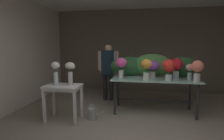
{
  "coord_description": "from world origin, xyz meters",
  "views": [
    {
      "loc": [
        0.14,
        -2.32,
        1.58
      ],
      "look_at": [
        -0.51,
        1.51,
        1.04
      ],
      "focal_mm": 28.56,
      "sensor_mm": 36.0,
      "label": 1
    }
  ],
  "objects_px": {
    "vase_crimson_lilies": "(176,66)",
    "vase_fuchsia_freesia": "(121,65)",
    "florist": "(108,66)",
    "vase_white_roses_tall": "(56,71)",
    "display_table_glass": "(154,84)",
    "vase_coral_carnations": "(197,69)",
    "vase_blush_anemones": "(190,70)",
    "vase_scarlet_hydrangea": "(169,68)",
    "side_table_white": "(63,91)",
    "vase_cream_lisianthus_tall": "(70,71)",
    "vase_violet_dahlias": "(153,67)",
    "vase_sunset_peonies": "(146,68)",
    "watering_can": "(92,113)"
  },
  "relations": [
    {
      "from": "vase_fuchsia_freesia",
      "to": "watering_can",
      "type": "distance_m",
      "value": 1.28
    },
    {
      "from": "side_table_white",
      "to": "vase_sunset_peonies",
      "type": "distance_m",
      "value": 1.83
    },
    {
      "from": "vase_crimson_lilies",
      "to": "vase_sunset_peonies",
      "type": "height_order",
      "value": "vase_crimson_lilies"
    },
    {
      "from": "vase_blush_anemones",
      "to": "vase_crimson_lilies",
      "type": "bearing_deg",
      "value": 173.94
    },
    {
      "from": "vase_white_roses_tall",
      "to": "watering_can",
      "type": "bearing_deg",
      "value": 10.61
    },
    {
      "from": "display_table_glass",
      "to": "vase_coral_carnations",
      "type": "height_order",
      "value": "vase_coral_carnations"
    },
    {
      "from": "vase_crimson_lilies",
      "to": "vase_cream_lisianthus_tall",
      "type": "xyz_separation_m",
      "value": [
        -2.23,
        -0.74,
        -0.06
      ]
    },
    {
      "from": "vase_crimson_lilies",
      "to": "display_table_glass",
      "type": "bearing_deg",
      "value": -178.94
    },
    {
      "from": "vase_blush_anemones",
      "to": "vase_coral_carnations",
      "type": "relative_size",
      "value": 0.78
    },
    {
      "from": "vase_blush_anemones",
      "to": "vase_coral_carnations",
      "type": "distance_m",
      "value": 0.26
    },
    {
      "from": "display_table_glass",
      "to": "side_table_white",
      "type": "relative_size",
      "value": 2.6
    },
    {
      "from": "vase_coral_carnations",
      "to": "vase_white_roses_tall",
      "type": "height_order",
      "value": "vase_coral_carnations"
    },
    {
      "from": "watering_can",
      "to": "vase_coral_carnations",
      "type": "bearing_deg",
      "value": 9.87
    },
    {
      "from": "vase_white_roses_tall",
      "to": "vase_cream_lisianthus_tall",
      "type": "height_order",
      "value": "vase_white_roses_tall"
    },
    {
      "from": "florist",
      "to": "vase_white_roses_tall",
      "type": "distance_m",
      "value": 1.74
    },
    {
      "from": "vase_violet_dahlias",
      "to": "vase_sunset_peonies",
      "type": "height_order",
      "value": "vase_sunset_peonies"
    },
    {
      "from": "vase_sunset_peonies",
      "to": "vase_coral_carnations",
      "type": "xyz_separation_m",
      "value": [
        1.04,
        0.07,
        -0.01
      ]
    },
    {
      "from": "florist",
      "to": "vase_violet_dahlias",
      "type": "bearing_deg",
      "value": -29.86
    },
    {
      "from": "side_table_white",
      "to": "vase_white_roses_tall",
      "type": "relative_size",
      "value": 1.55
    },
    {
      "from": "vase_crimson_lilies",
      "to": "vase_sunset_peonies",
      "type": "bearing_deg",
      "value": -152.97
    },
    {
      "from": "display_table_glass",
      "to": "side_table_white",
      "type": "distance_m",
      "value": 2.07
    },
    {
      "from": "display_table_glass",
      "to": "vase_coral_carnations",
      "type": "relative_size",
      "value": 4.32
    },
    {
      "from": "florist",
      "to": "vase_sunset_peonies",
      "type": "bearing_deg",
      "value": -46.19
    },
    {
      "from": "vase_coral_carnations",
      "to": "vase_violet_dahlias",
      "type": "bearing_deg",
      "value": 159.18
    },
    {
      "from": "watering_can",
      "to": "side_table_white",
      "type": "bearing_deg",
      "value": -166.8
    },
    {
      "from": "florist",
      "to": "vase_white_roses_tall",
      "type": "xyz_separation_m",
      "value": [
        -0.81,
        -1.54,
        0.04
      ]
    },
    {
      "from": "vase_cream_lisianthus_tall",
      "to": "watering_can",
      "type": "xyz_separation_m",
      "value": [
        0.43,
        0.09,
        -0.93
      ]
    },
    {
      "from": "side_table_white",
      "to": "vase_crimson_lilies",
      "type": "xyz_separation_m",
      "value": [
        2.39,
        0.79,
        0.47
      ]
    },
    {
      "from": "florist",
      "to": "vase_sunset_peonies",
      "type": "xyz_separation_m",
      "value": [
        1.05,
        -1.09,
        0.1
      ]
    },
    {
      "from": "display_table_glass",
      "to": "vase_white_roses_tall",
      "type": "height_order",
      "value": "vase_white_roses_tall"
    },
    {
      "from": "vase_scarlet_hydrangea",
      "to": "vase_white_roses_tall",
      "type": "height_order",
      "value": "vase_scarlet_hydrangea"
    },
    {
      "from": "display_table_glass",
      "to": "vase_cream_lisianthus_tall",
      "type": "distance_m",
      "value": 1.94
    },
    {
      "from": "vase_crimson_lilies",
      "to": "watering_can",
      "type": "distance_m",
      "value": 2.16
    },
    {
      "from": "vase_blush_anemones",
      "to": "side_table_white",
      "type": "bearing_deg",
      "value": -164.14
    },
    {
      "from": "side_table_white",
      "to": "vase_coral_carnations",
      "type": "height_order",
      "value": "vase_coral_carnations"
    },
    {
      "from": "vase_cream_lisianthus_tall",
      "to": "vase_scarlet_hydrangea",
      "type": "bearing_deg",
      "value": 12.96
    },
    {
      "from": "vase_blush_anemones",
      "to": "vase_white_roses_tall",
      "type": "distance_m",
      "value": 2.92
    },
    {
      "from": "side_table_white",
      "to": "florist",
      "type": "height_order",
      "value": "florist"
    },
    {
      "from": "vase_fuchsia_freesia",
      "to": "vase_cream_lisianthus_tall",
      "type": "distance_m",
      "value": 1.18
    },
    {
      "from": "vase_violet_dahlias",
      "to": "side_table_white",
      "type": "bearing_deg",
      "value": -155.66
    },
    {
      "from": "display_table_glass",
      "to": "vase_fuchsia_freesia",
      "type": "height_order",
      "value": "vase_fuchsia_freesia"
    },
    {
      "from": "vase_blush_anemones",
      "to": "vase_fuchsia_freesia",
      "type": "distance_m",
      "value": 1.54
    },
    {
      "from": "display_table_glass",
      "to": "vase_fuchsia_freesia",
      "type": "relative_size",
      "value": 4.14
    },
    {
      "from": "vase_white_roses_tall",
      "to": "vase_violet_dahlias",
      "type": "bearing_deg",
      "value": 22.77
    },
    {
      "from": "side_table_white",
      "to": "vase_crimson_lilies",
      "type": "relative_size",
      "value": 1.58
    },
    {
      "from": "vase_coral_carnations",
      "to": "vase_cream_lisianthus_tall",
      "type": "bearing_deg",
      "value": -169.85
    },
    {
      "from": "vase_crimson_lilies",
      "to": "vase_fuchsia_freesia",
      "type": "bearing_deg",
      "value": -175.52
    },
    {
      "from": "display_table_glass",
      "to": "vase_coral_carnations",
      "type": "xyz_separation_m",
      "value": [
        0.84,
        -0.27,
        0.4
      ]
    },
    {
      "from": "florist",
      "to": "vase_crimson_lilies",
      "type": "height_order",
      "value": "florist"
    },
    {
      "from": "vase_sunset_peonies",
      "to": "vase_fuchsia_freesia",
      "type": "bearing_deg",
      "value": 157.04
    }
  ]
}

